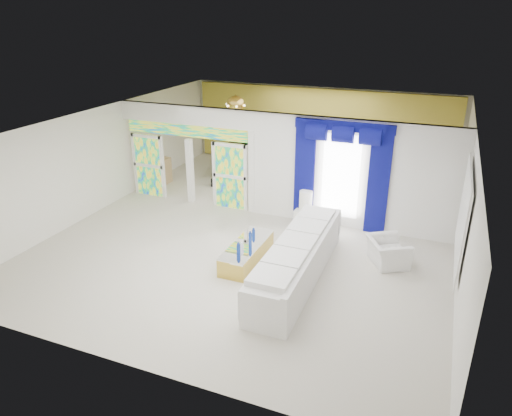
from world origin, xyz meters
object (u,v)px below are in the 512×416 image
at_px(coffee_table, 247,253).
at_px(armchair, 387,252).
at_px(console_table, 315,219).
at_px(grand_piano, 243,160).
at_px(white_sofa, 298,261).

relative_size(coffee_table, armchair, 2.05).
bearing_deg(console_table, coffee_table, -110.62).
bearing_deg(console_table, grand_piano, 136.72).
relative_size(white_sofa, coffee_table, 2.24).
distance_m(coffee_table, grand_piano, 6.72).
relative_size(coffee_table, console_table, 1.65).
bearing_deg(coffee_table, armchair, 19.72).
bearing_deg(grand_piano, armchair, -49.83).
relative_size(white_sofa, grand_piano, 2.37).
height_order(coffee_table, grand_piano, grand_piano).
height_order(white_sofa, console_table, white_sofa).
bearing_deg(white_sofa, armchair, 38.29).
height_order(white_sofa, grand_piano, grand_piano).
xyz_separation_m(console_table, armchair, (2.15, -1.46, 0.11)).
bearing_deg(grand_piano, coffee_table, -75.15).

